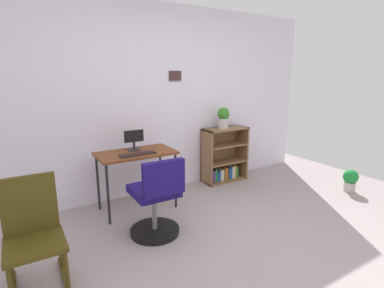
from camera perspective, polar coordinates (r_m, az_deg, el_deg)
The scene contains 10 objects.
ground_plane at distance 2.89m, azimuth 13.89°, elevation -21.85°, with size 6.24×6.24×0.00m, color #9E8D8F.
wall_back at distance 4.17m, azimuth -6.59°, elevation 8.21°, with size 5.20×0.12×2.56m.
desk at distance 3.64m, azimuth -10.73°, elevation -2.58°, with size 0.92×0.52×0.73m.
monitor at distance 3.69m, azimuth -11.11°, elevation 0.70°, with size 0.24×0.17×0.25m.
keyboard at distance 3.50m, azimuth -10.43°, elevation -1.91°, with size 0.42×0.12×0.02m, color black.
office_chair at distance 3.09m, azimuth -6.86°, elevation -11.11°, with size 0.52×0.55×0.86m.
rocking_chair at distance 2.66m, azimuth -28.24°, elevation -15.06°, with size 0.42×0.64×0.89m.
bookshelf_low at distance 4.68m, azimuth 5.98°, elevation -2.60°, with size 0.71×0.30×0.84m.
potted_plant_on_shelf at distance 4.47m, azimuth 6.07°, elevation 5.10°, with size 0.18×0.18×0.32m.
potted_plant_floor at distance 4.82m, azimuth 28.21°, elevation -6.04°, with size 0.21×0.21×0.32m.
Camera 1 is at (-1.74, -1.62, 1.65)m, focal length 27.68 mm.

